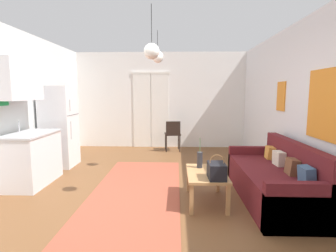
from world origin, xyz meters
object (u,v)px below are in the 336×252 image
(accent_chair, at_px, (173,133))
(pendant_lamp_near, at_px, (152,51))
(handbag, at_px, (217,171))
(couch, at_px, (276,181))
(coffee_table, at_px, (206,176))
(pendant_lamp_far, at_px, (158,57))
(bamboo_vase, at_px, (200,160))
(refrigerator, at_px, (59,126))

(accent_chair, bearing_deg, pendant_lamp_near, 80.10)
(handbag, xyz_separation_m, accent_chair, (-0.63, 3.52, -0.06))
(couch, xyz_separation_m, coffee_table, (-1.03, -0.11, 0.10))
(accent_chair, relative_size, pendant_lamp_far, 1.40)
(bamboo_vase, relative_size, refrigerator, 0.27)
(couch, relative_size, pendant_lamp_far, 3.39)
(refrigerator, distance_m, accent_chair, 2.84)
(pendant_lamp_near, xyz_separation_m, pendant_lamp_far, (-0.03, 1.43, 0.12))
(coffee_table, xyz_separation_m, pendant_lamp_near, (-0.76, -0.09, 1.73))
(handbag, bearing_deg, refrigerator, 145.98)
(handbag, bearing_deg, coffee_table, 110.49)
(pendant_lamp_far, bearing_deg, refrigerator, 168.53)
(refrigerator, height_order, accent_chair, refrigerator)
(pendant_lamp_near, relative_size, pendant_lamp_far, 1.20)
(coffee_table, bearing_deg, accent_chair, 99.26)
(refrigerator, relative_size, pendant_lamp_near, 2.43)
(accent_chair, distance_m, pendant_lamp_far, 2.60)
(couch, height_order, accent_chair, couch)
(pendant_lamp_near, bearing_deg, couch, 6.48)
(bamboo_vase, xyz_separation_m, accent_chair, (-0.45, 3.02, -0.08))
(couch, distance_m, accent_chair, 3.51)
(couch, bearing_deg, handbag, -157.89)
(coffee_table, height_order, accent_chair, accent_chair)
(coffee_table, bearing_deg, pendant_lamp_near, -173.08)
(handbag, distance_m, accent_chair, 3.57)
(accent_chair, distance_m, pendant_lamp_near, 3.72)
(pendant_lamp_far, bearing_deg, coffee_table, -59.51)
(bamboo_vase, bearing_deg, couch, -5.87)
(bamboo_vase, height_order, accent_chair, bamboo_vase)
(bamboo_vase, relative_size, pendant_lamp_far, 0.79)
(refrigerator, xyz_separation_m, pendant_lamp_near, (2.16, -1.86, 1.25))
(bamboo_vase, distance_m, accent_chair, 3.06)
(handbag, bearing_deg, couch, 22.11)
(coffee_table, height_order, pendant_lamp_near, pendant_lamp_near)
(couch, relative_size, accent_chair, 2.42)
(couch, height_order, coffee_table, couch)
(bamboo_vase, distance_m, pendant_lamp_far, 2.13)
(handbag, height_order, pendant_lamp_near, pendant_lamp_near)
(handbag, distance_m, refrigerator, 3.66)
(handbag, height_order, pendant_lamp_far, pendant_lamp_far)
(accent_chair, height_order, pendant_lamp_near, pendant_lamp_near)
(coffee_table, bearing_deg, handbag, -69.51)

